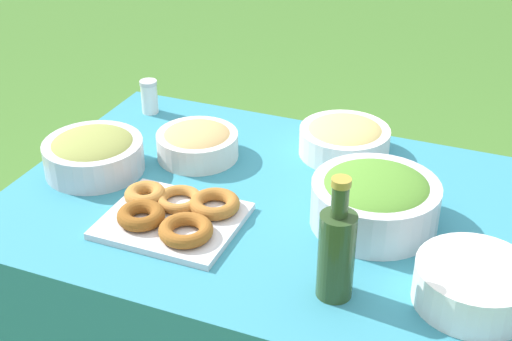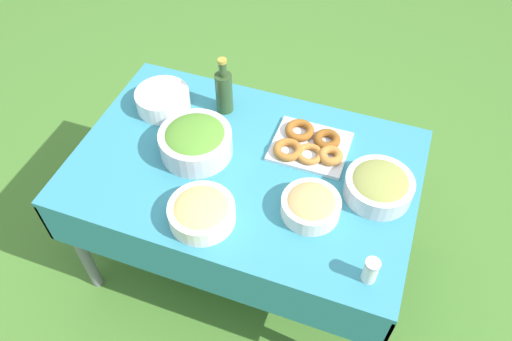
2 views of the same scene
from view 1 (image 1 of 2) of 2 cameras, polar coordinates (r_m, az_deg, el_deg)
The scene contains 9 objects.
picnic_table at distance 1.76m, azimuth 2.58°, elevation -5.23°, with size 1.36×0.89×0.69m.
salad_bowl at distance 1.63m, azimuth 9.54°, elevation -2.19°, with size 0.29×0.29×0.13m.
pasta_bowl at distance 1.92m, azimuth 7.09°, elevation 2.58°, with size 0.24×0.24×0.09m.
donut_platter at distance 1.64m, azimuth -6.57°, elevation -3.49°, with size 0.31×0.27×0.05m.
plate_stack at distance 1.46m, azimuth 17.03°, elevation -8.72°, with size 0.23×0.23×0.08m.
olive_oil_bottle at distance 1.39m, azimuth 6.46°, elevation -6.42°, with size 0.07×0.07×0.27m.
bread_bowl at distance 1.90m, azimuth -4.71°, elevation 2.28°, with size 0.22×0.22×0.09m.
olive_bowl at distance 1.87m, azimuth -12.87°, elevation 1.41°, with size 0.25×0.25×0.10m.
salt_shaker at distance 2.16m, azimuth -8.53°, elevation 5.87°, with size 0.05×0.05×0.10m.
Camera 1 is at (-0.47, 1.36, 1.61)m, focal length 50.00 mm.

